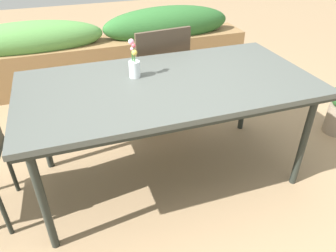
{
  "coord_description": "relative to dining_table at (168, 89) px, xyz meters",
  "views": [
    {
      "loc": [
        -0.6,
        -1.72,
        1.65
      ],
      "look_at": [
        -0.0,
        0.03,
        0.43
      ],
      "focal_mm": 34.31,
      "sensor_mm": 36.0,
      "label": 1
    }
  ],
  "objects": [
    {
      "name": "chair_far_side",
      "position": [
        0.15,
        0.74,
        -0.18
      ],
      "size": [
        0.54,
        0.54,
        0.92
      ],
      "rotation": [
        0.0,
        0.0,
        0.1
      ],
      "color": "brown",
      "rests_on": "ground"
    },
    {
      "name": "dining_table",
      "position": [
        0.0,
        0.0,
        0.0
      ],
      "size": [
        1.87,
        0.96,
        0.77
      ],
      "color": "#4C514C",
      "rests_on": "ground"
    },
    {
      "name": "flower_vase",
      "position": [
        -0.18,
        0.14,
        0.13
      ],
      "size": [
        0.07,
        0.07,
        0.25
      ],
      "color": "silver",
      "rests_on": "dining_table"
    },
    {
      "name": "ground_plane",
      "position": [
        0.0,
        -0.03,
        -0.72
      ],
      "size": [
        12.0,
        12.0,
        0.0
      ],
      "primitive_type": "plane",
      "color": "#9E7F5B"
    },
    {
      "name": "planter_box",
      "position": [
        -0.13,
        1.78,
        -0.34
      ],
      "size": [
        3.32,
        0.44,
        0.81
      ],
      "color": "olive",
      "rests_on": "ground"
    }
  ]
}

